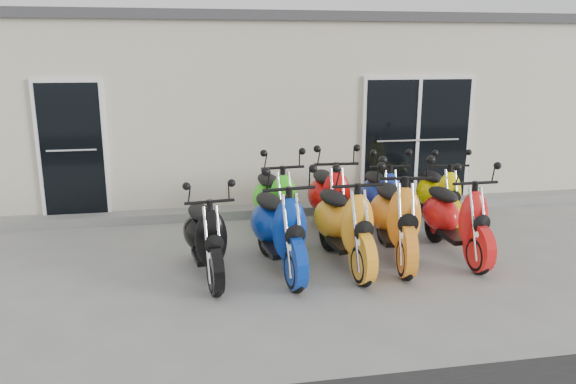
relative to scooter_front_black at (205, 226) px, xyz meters
The scene contains 15 objects.
ground 1.49m from the scooter_front_black, 23.08° to the left, with size 80.00×80.00×0.00m, color gray.
building 5.93m from the scooter_front_black, 77.85° to the left, with size 14.00×6.00×3.20m, color beige.
roof_cap 6.42m from the scooter_front_black, 77.85° to the left, with size 14.20×6.20×0.16m, color #3F3F42.
front_step 2.89m from the scooter_front_black, 64.16° to the left, with size 14.00×0.40×0.15m, color gray.
door_left 3.39m from the scooter_front_black, 126.13° to the left, with size 1.07×0.08×2.22m, color black.
door_right 4.72m from the scooter_front_black, 35.12° to the left, with size 2.02×0.08×2.22m, color black.
scooter_front_black is the anchor object (origin of this frame).
scooter_front_blue 0.91m from the scooter_front_black, ahead, with size 0.72×1.98×1.46m, color #092E9A, non-canonical shape.
scooter_front_orange_a 1.76m from the scooter_front_black, ahead, with size 0.72×1.98×1.46m, color #FF9F20, non-canonical shape.
scooter_front_orange_b 2.49m from the scooter_front_black, ahead, with size 0.74×2.04×1.51m, color orange, non-canonical shape.
scooter_front_red 3.34m from the scooter_front_black, ahead, with size 0.69×1.88×1.39m, color red, non-canonical shape.
scooter_back_green 1.74m from the scooter_front_black, 51.55° to the left, with size 0.70×1.93×1.43m, color #32E518, non-canonical shape.
scooter_back_red 2.32m from the scooter_front_black, 35.10° to the left, with size 0.72×1.99×1.47m, color red, non-canonical shape.
scooter_back_blue 3.08m from the scooter_front_black, 27.12° to the left, with size 0.67×1.84×1.36m, color #172E96, non-canonical shape.
scooter_back_yellow 3.98m from the scooter_front_black, 21.10° to the left, with size 0.65×1.79×1.32m, color #F9E600, non-canonical shape.
Camera 1 is at (-1.40, -7.10, 2.71)m, focal length 35.00 mm.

